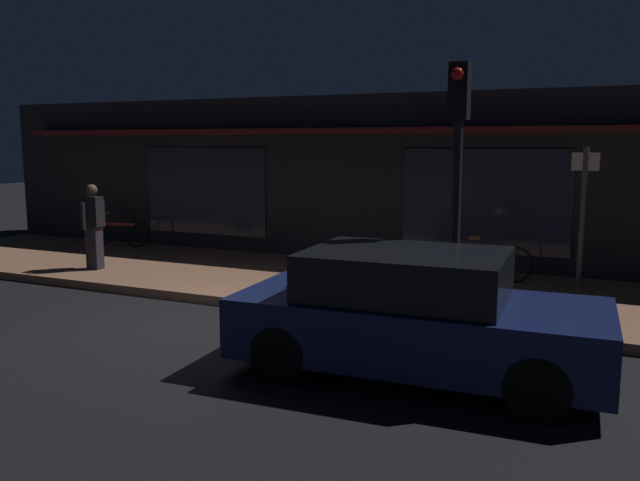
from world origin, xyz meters
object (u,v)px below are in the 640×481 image
parked_car_near (414,314)px  bicycle_parked (487,263)px  person_photographer (93,225)px  sign_post (583,208)px  traffic_light_pole (457,154)px  motorcycle (381,273)px  bicycle_extra (117,232)px

parked_car_near → bicycle_parked: bearing=89.7°
person_photographer → sign_post: sign_post is taller
bicycle_parked → parked_car_near: 4.54m
person_photographer → traffic_light_pole: (7.40, -1.42, 1.45)m
sign_post → traffic_light_pole: (-1.37, -3.61, 0.97)m
motorcycle → parked_car_near: size_ratio=0.41×
motorcycle → bicycle_parked: motorcycle is taller
bicycle_parked → bicycle_extra: 8.78m
person_photographer → bicycle_parked: bearing=14.1°
bicycle_extra → person_photographer: person_photographer is taller
motorcycle → traffic_light_pole: traffic_light_pole is taller
bicycle_extra → person_photographer: size_ratio=0.97×
motorcycle → person_photographer: bearing=176.5°
bicycle_parked → parked_car_near: parked_car_near is taller
bicycle_extra → parked_car_near: (8.74, -5.03, 0.20)m
bicycle_extra → traffic_light_pole: 9.84m
bicycle_parked → traffic_light_pole: traffic_light_pole is taller
person_photographer → parked_car_near: size_ratio=0.40×
bicycle_parked → traffic_light_pole: 3.79m
person_photographer → parked_car_near: 7.75m
bicycle_parked → parked_car_near: size_ratio=0.36×
bicycle_parked → person_photographer: bearing=-165.9°
motorcycle → sign_post: 3.83m
bicycle_parked → sign_post: bearing=14.2°
bicycle_parked → sign_post: (1.50, 0.38, 1.00)m
person_photographer → motorcycle: bearing=-3.5°
parked_car_near → motorcycle: bearing=117.0°
bicycle_extra → person_photographer: bearing=-57.1°
traffic_light_pole → bicycle_parked: bearing=92.2°
motorcycle → parked_car_near: 2.63m
motorcycle → bicycle_extra: 8.01m
motorcycle → bicycle_parked: bearing=60.9°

